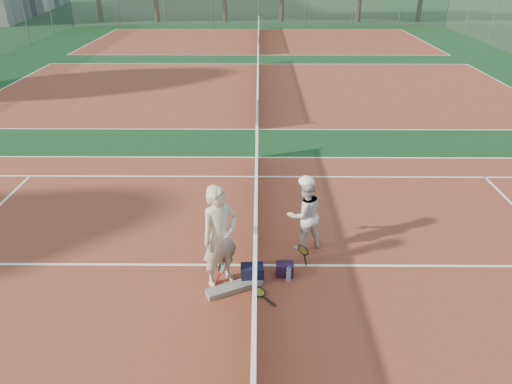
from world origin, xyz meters
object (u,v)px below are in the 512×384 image
at_px(net_main, 256,244).
at_px(racket_spare, 258,292).
at_px(water_bottle, 289,275).
at_px(racket_black_held, 303,257).
at_px(player_a, 220,237).
at_px(player_b, 305,214).
at_px(sports_bag_purple, 285,269).
at_px(racket_red, 222,274).
at_px(sports_bag_navy, 252,273).

distance_m(net_main, racket_spare, 0.98).
bearing_deg(water_bottle, racket_black_held, 52.43).
relative_size(player_a, player_b, 1.27).
xyz_separation_m(player_a, sports_bag_purple, (1.21, 0.21, -0.88)).
relative_size(net_main, racket_red, 19.39).
bearing_deg(racket_spare, racket_black_held, -90.02).
height_order(net_main, racket_spare, net_main).
bearing_deg(racket_black_held, sports_bag_navy, -32.39).
height_order(player_b, water_bottle, player_b).
xyz_separation_m(player_b, racket_black_held, (-0.08, -0.78, -0.51)).
relative_size(racket_red, sports_bag_navy, 1.32).
relative_size(net_main, sports_bag_navy, 25.63).
bearing_deg(player_a, sports_bag_navy, -34.86).
distance_m(net_main, racket_black_held, 0.96).
height_order(net_main, racket_black_held, net_main).
xyz_separation_m(racket_black_held, water_bottle, (-0.29, -0.38, -0.14)).
relative_size(sports_bag_navy, sports_bag_purple, 1.30).
bearing_deg(sports_bag_navy, racket_spare, -72.56).
relative_size(racket_black_held, water_bottle, 1.92).
bearing_deg(sports_bag_navy, water_bottle, -0.95).
xyz_separation_m(player_a, sports_bag_navy, (0.58, 0.03, -0.84)).
relative_size(player_b, sports_bag_purple, 4.84).
bearing_deg(sports_bag_navy, racket_red, -164.25).
distance_m(racket_black_held, water_bottle, 0.50).
relative_size(net_main, water_bottle, 36.60).
bearing_deg(racket_spare, sports_bag_navy, -23.22).
xyz_separation_m(racket_spare, sports_bag_navy, (-0.12, 0.37, 0.14)).
bearing_deg(racket_red, net_main, 20.36).
height_order(player_b, racket_spare, player_b).
distance_m(net_main, racket_red, 0.91).
bearing_deg(racket_red, water_bottle, -19.06).
bearing_deg(player_b, water_bottle, 49.19).
relative_size(player_b, water_bottle, 5.34).
bearing_deg(net_main, player_b, 33.63).
height_order(racket_red, sports_bag_purple, racket_red).
bearing_deg(player_b, racket_spare, 35.19).
height_order(net_main, player_b, player_b).
height_order(racket_red, racket_black_held, racket_black_held).
bearing_deg(player_a, racket_red, -115.85).
bearing_deg(water_bottle, sports_bag_navy, 179.05).
xyz_separation_m(racket_red, sports_bag_navy, (0.55, 0.16, -0.11)).
bearing_deg(racket_black_held, player_b, -148.96).
bearing_deg(player_b, sports_bag_navy, 24.26).
relative_size(net_main, sports_bag_purple, 33.21).
relative_size(racket_black_held, racket_spare, 0.96).
bearing_deg(net_main, sports_bag_purple, -28.20).
bearing_deg(sports_bag_purple, water_bottle, -71.82).
bearing_deg(player_b, net_main, 10.73).
bearing_deg(player_a, sports_bag_purple, -28.11).
height_order(racket_spare, sports_bag_navy, sports_bag_navy).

